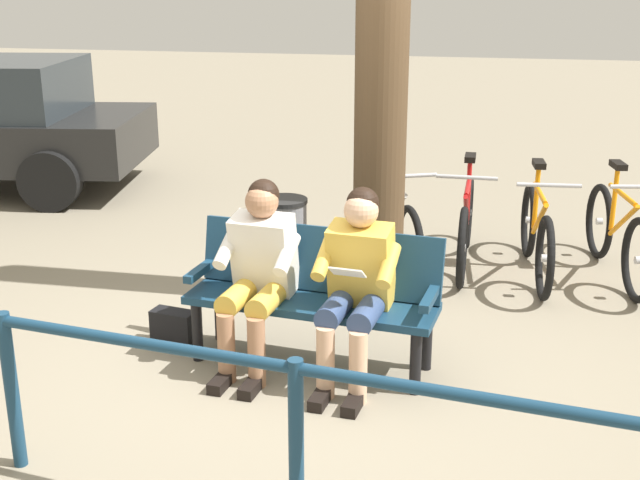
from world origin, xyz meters
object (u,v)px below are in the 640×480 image
(bicycle_blue, at_px, (536,234))
(litter_bin, at_px, (285,250))
(handbag, at_px, (174,327))
(person_reading, at_px, (356,278))
(bench, at_px, (315,287))
(person_companion, at_px, (258,267))
(bicycle_purple, at_px, (618,236))
(bicycle_silver, at_px, (391,224))
(bicycle_orange, at_px, (466,226))
(tree_trunk, at_px, (383,22))

(bicycle_blue, bearing_deg, litter_bin, -68.20)
(handbag, bearing_deg, person_reading, 169.56)
(bench, xyz_separation_m, person_companion, (0.33, 0.13, 0.16))
(bench, bearing_deg, handbag, 4.69)
(litter_bin, relative_size, bicycle_purple, 0.49)
(litter_bin, height_order, bicycle_purple, bicycle_purple)
(bicycle_silver, bearing_deg, bicycle_purple, 68.00)
(bench, height_order, person_companion, person_companion)
(person_reading, relative_size, bicycle_orange, 0.71)
(bicycle_orange, relative_size, bicycle_silver, 1.07)
(person_companion, distance_m, handbag, 0.86)
(bicycle_purple, height_order, bicycle_blue, same)
(bench, relative_size, handbag, 5.48)
(handbag, relative_size, bicycle_orange, 0.18)
(litter_bin, distance_m, bicycle_silver, 1.21)
(handbag, height_order, bicycle_silver, bicycle_silver)
(person_companion, xyz_separation_m, bicycle_silver, (-0.60, -2.06, -0.30))
(bicycle_silver, bearing_deg, handbag, -56.61)
(bench, relative_size, bicycle_silver, 1.05)
(bench, height_order, handbag, bench)
(bicycle_orange, bearing_deg, person_companion, -28.99)
(person_reading, height_order, bicycle_silver, person_reading)
(bench, relative_size, litter_bin, 2.02)
(bicycle_purple, distance_m, bicycle_orange, 1.23)
(bicycle_blue, bearing_deg, bench, -42.63)
(bicycle_blue, height_order, bicycle_orange, same)
(bicycle_purple, bearing_deg, bicycle_blue, -92.20)
(litter_bin, height_order, bicycle_blue, bicycle_blue)
(person_reading, xyz_separation_m, handbag, (1.29, -0.24, -0.54))
(person_companion, relative_size, handbag, 4.00)
(tree_trunk, relative_size, bicycle_blue, 2.48)
(person_reading, distance_m, bicycle_silver, 2.16)
(bicycle_blue, bearing_deg, handbag, -57.72)
(person_reading, distance_m, litter_bin, 1.38)
(bicycle_orange, bearing_deg, litter_bin, -50.01)
(litter_bin, bearing_deg, handbag, 58.29)
(person_companion, height_order, handbag, person_companion)
(bicycle_orange, bearing_deg, person_reading, -14.10)
(person_companion, xyz_separation_m, bicycle_blue, (-1.80, -2.01, -0.30))
(handbag, height_order, bicycle_blue, bicycle_blue)
(tree_trunk, distance_m, bicycle_silver, 1.93)
(bench, bearing_deg, bicycle_blue, -121.12)
(person_companion, bearing_deg, bicycle_purple, -132.65)
(handbag, distance_m, bicycle_blue, 3.09)
(bench, xyz_separation_m, bicycle_purple, (-2.12, -1.98, -0.15))
(litter_bin, xyz_separation_m, bicycle_silver, (-0.69, -0.99, -0.05))
(bench, bearing_deg, bicycle_purple, -130.23)
(bicycle_purple, relative_size, bicycle_orange, 0.99)
(bench, relative_size, bicycle_blue, 0.98)
(tree_trunk, distance_m, bicycle_blue, 2.26)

